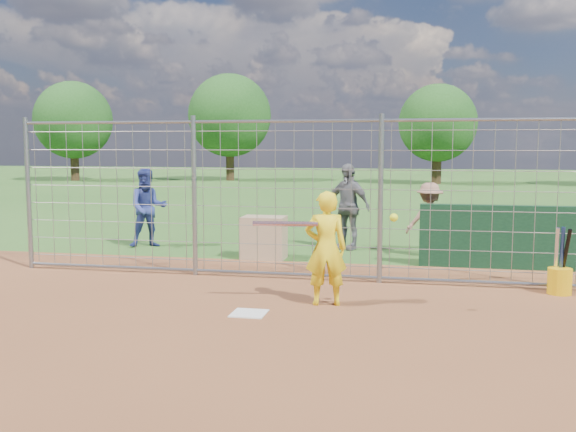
% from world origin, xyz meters
% --- Properties ---
extents(ground, '(100.00, 100.00, 0.00)m').
position_xyz_m(ground, '(0.00, 0.00, 0.00)').
color(ground, '#2D591E').
rests_on(ground, ground).
extents(infield_dirt, '(18.00, 18.00, 0.00)m').
position_xyz_m(infield_dirt, '(0.00, -3.00, 0.01)').
color(infield_dirt, brown).
rests_on(infield_dirt, ground).
extents(home_plate, '(0.43, 0.43, 0.02)m').
position_xyz_m(home_plate, '(0.00, -0.20, 0.01)').
color(home_plate, silver).
rests_on(home_plate, ground).
extents(dugout_wall, '(2.60, 0.20, 1.10)m').
position_xyz_m(dugout_wall, '(3.40, 3.60, 0.55)').
color(dugout_wall, '#11381E').
rests_on(dugout_wall, ground).
extents(batter, '(0.62, 0.48, 1.53)m').
position_xyz_m(batter, '(0.88, 0.47, 0.77)').
color(batter, yellow).
rests_on(batter, ground).
extents(bystander_a, '(1.00, 0.92, 1.65)m').
position_xyz_m(bystander_a, '(-3.46, 4.60, 0.82)').
color(bystander_a, navy).
rests_on(bystander_a, ground).
extents(bystander_b, '(1.11, 0.85, 1.76)m').
position_xyz_m(bystander_b, '(0.65, 5.16, 0.88)').
color(bystander_b, slate).
rests_on(bystander_b, ground).
extents(bystander_c, '(1.05, 0.85, 1.42)m').
position_xyz_m(bystander_c, '(2.28, 4.60, 0.71)').
color(bystander_c, '#966551').
rests_on(bystander_c, ground).
extents(equipment_bin, '(0.80, 0.55, 0.80)m').
position_xyz_m(equipment_bin, '(-0.75, 3.71, 0.40)').
color(equipment_bin, tan).
rests_on(equipment_bin, ground).
extents(equipment_in_play, '(1.90, 0.29, 0.21)m').
position_xyz_m(equipment_in_play, '(0.70, 0.28, 1.13)').
color(equipment_in_play, silver).
rests_on(equipment_in_play, ground).
extents(bucket_with_bats, '(0.34, 0.39, 0.97)m').
position_xyz_m(bucket_with_bats, '(4.08, 1.76, 0.25)').
color(bucket_with_bats, '#EDB10C').
rests_on(bucket_with_bats, ground).
extents(backstop_fence, '(9.08, 0.08, 2.60)m').
position_xyz_m(backstop_fence, '(0.00, 2.00, 1.26)').
color(backstop_fence, gray).
rests_on(backstop_fence, ground).
extents(tree_line, '(44.66, 6.72, 6.48)m').
position_xyz_m(tree_line, '(3.13, 28.13, 3.71)').
color(tree_line, '#3F2B19').
rests_on(tree_line, ground).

